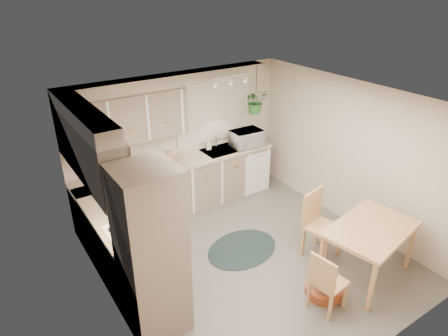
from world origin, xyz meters
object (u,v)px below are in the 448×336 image
Objects in this scene: microwave at (246,137)px; dining_table at (367,252)px; chair_left at (329,280)px; chair_back at (323,226)px; pet_bed at (324,290)px; braided_rug at (242,249)px.

dining_table is at bearing -89.51° from microwave.
microwave is at bearing 154.99° from chair_left.
chair_back reaches higher than chair_left.
dining_table is 0.90m from chair_left.
pet_bed is at bearing 36.25° from chair_back.
microwave is (1.14, 1.48, 1.13)m from braided_rug.
chair_left is 1.72× the size of pet_bed.
chair_left is (-0.89, -0.13, 0.02)m from dining_table.
pet_bed is 3.15m from microwave.
chair_back is at bearing -39.69° from braided_rug.
dining_table is at bearing 93.76° from chair_back.
braided_rug is 1.42m from pet_bed.
pet_bed is at bearing -76.22° from braided_rug.
microwave is (0.80, 2.85, 1.07)m from pet_bed.
pet_bed is (0.14, 0.16, -0.36)m from chair_left.
pet_bed is (0.34, -1.37, 0.05)m from braided_rug.
chair_back reaches higher than pet_bed.
braided_rug is at bearing 127.50° from dining_table.
chair_left is 0.42m from pet_bed.
chair_left reaches higher than pet_bed.
pet_bed is (-0.75, 0.04, -0.34)m from dining_table.
braided_rug is 2.10× the size of microwave.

